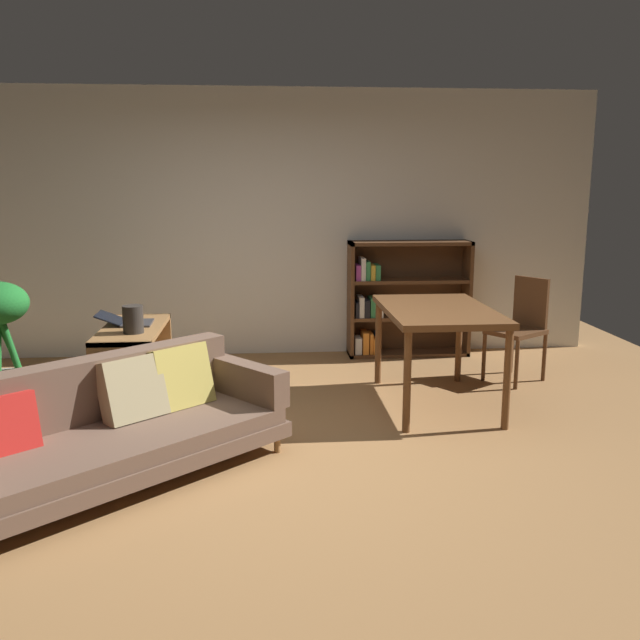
{
  "coord_description": "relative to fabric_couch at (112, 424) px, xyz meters",
  "views": [
    {
      "loc": [
        -0.03,
        -4.35,
        1.77
      ],
      "look_at": [
        0.36,
        0.39,
        0.81
      ],
      "focal_mm": 38.17,
      "sensor_mm": 36.0,
      "label": 1
    }
  ],
  "objects": [
    {
      "name": "dining_chair_near",
      "position": [
        3.25,
        1.82,
        0.19
      ],
      "size": [
        0.59,
        0.57,
        0.93
      ],
      "color": "#56351E",
      "rests_on": "ground_plane"
    },
    {
      "name": "dining_table",
      "position": [
        2.31,
        1.19,
        0.39
      ],
      "size": [
        0.83,
        1.33,
        0.8
      ],
      "color": "brown",
      "rests_on": "ground_plane"
    },
    {
      "name": "back_wall_panel",
      "position": [
        0.97,
        3.03,
        1.02
      ],
      "size": [
        6.8,
        0.1,
        2.7
      ],
      "primitive_type": "cube",
      "color": "silver",
      "rests_on": "ground_plane"
    },
    {
      "name": "fabric_couch",
      "position": [
        0.0,
        0.0,
        0.0
      ],
      "size": [
        2.12,
        1.99,
        0.71
      ],
      "color": "olive",
      "rests_on": "ground_plane"
    },
    {
      "name": "ground_plane",
      "position": [
        0.97,
        0.33,
        -0.33
      ],
      "size": [
        8.16,
        8.16,
        0.0
      ],
      "primitive_type": "plane",
      "color": "#9E7042"
    },
    {
      "name": "desk_speaker",
      "position": [
        -0.1,
        1.32,
        0.39
      ],
      "size": [
        0.16,
        0.16,
        0.22
      ],
      "color": "#2D2823",
      "rests_on": "media_console"
    },
    {
      "name": "bookshelf",
      "position": [
        2.34,
        2.85,
        0.25
      ],
      "size": [
        1.25,
        0.33,
        1.19
      ],
      "color": "#56351E",
      "rests_on": "ground_plane"
    },
    {
      "name": "media_console",
      "position": [
        -0.15,
        1.55,
        -0.03
      ],
      "size": [
        0.48,
        1.11,
        0.61
      ],
      "color": "olive",
      "rests_on": "ground_plane"
    },
    {
      "name": "open_laptop",
      "position": [
        -0.21,
        1.66,
        0.31
      ],
      "size": [
        0.45,
        0.31,
        0.1
      ],
      "color": "#333338",
      "rests_on": "media_console"
    }
  ]
}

